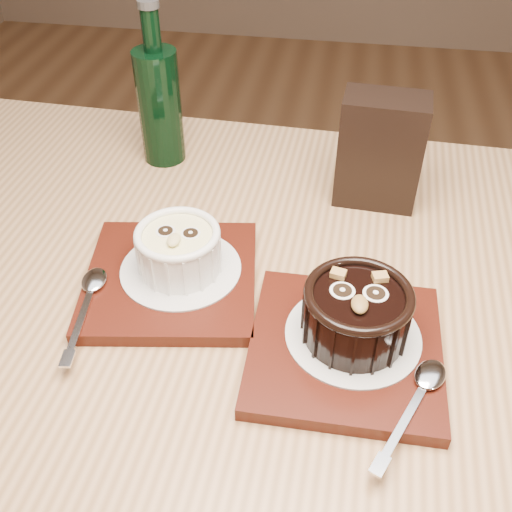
{
  "coord_description": "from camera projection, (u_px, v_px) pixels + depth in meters",
  "views": [
    {
      "loc": [
        -0.03,
        -0.65,
        1.2
      ],
      "look_at": [
        -0.1,
        -0.21,
        0.81
      ],
      "focal_mm": 42.0,
      "sensor_mm": 36.0,
      "label": 1
    }
  ],
  "objects": [
    {
      "name": "tray_left",
      "position": [
        171.0,
        279.0,
        0.64
      ],
      "size": [
        0.21,
        0.21,
        0.01
      ],
      "primitive_type": "cube",
      "rotation": [
        0.0,
        0.0,
        0.16
      ],
      "color": "#43140B",
      "rests_on": "table"
    },
    {
      "name": "spoon_right",
      "position": [
        415.0,
        402.0,
        0.51
      ],
      "size": [
        0.08,
        0.13,
        0.01
      ],
      "primitive_type": null,
      "rotation": [
        0.0,
        0.0,
        -0.43
      ],
      "color": "white",
      "rests_on": "tray_right"
    },
    {
      "name": "doily_right",
      "position": [
        353.0,
        335.0,
        0.57
      ],
      "size": [
        0.13,
        0.13,
        0.0
      ],
      "primitive_type": "cylinder",
      "color": "silver",
      "rests_on": "tray_right"
    },
    {
      "name": "doily_left",
      "position": [
        181.0,
        268.0,
        0.64
      ],
      "size": [
        0.13,
        0.13,
        0.0
      ],
      "primitive_type": "cylinder",
      "color": "silver",
      "rests_on": "tray_left"
    },
    {
      "name": "green_bottle",
      "position": [
        159.0,
        102.0,
        0.79
      ],
      "size": [
        0.06,
        0.06,
        0.22
      ],
      "color": "black",
      "rests_on": "table"
    },
    {
      "name": "ground",
      "position": [
        320.0,
        488.0,
        1.26
      ],
      "size": [
        5.0,
        5.0,
        0.0
      ],
      "primitive_type": "plane",
      "color": "brown",
      "rests_on": "ground"
    },
    {
      "name": "tray_right",
      "position": [
        345.0,
        349.0,
        0.57
      ],
      "size": [
        0.18,
        0.18,
        0.01
      ],
      "primitive_type": "cube",
      "rotation": [
        0.0,
        0.0,
        0.01
      ],
      "color": "#43140B",
      "rests_on": "table"
    },
    {
      "name": "condiment_stand",
      "position": [
        380.0,
        151.0,
        0.73
      ],
      "size": [
        0.1,
        0.07,
        0.14
      ],
      "primitive_type": "cube",
      "rotation": [
        0.0,
        0.0,
        -0.06
      ],
      "color": "black",
      "rests_on": "table"
    },
    {
      "name": "ramekin_dark",
      "position": [
        357.0,
        311.0,
        0.55
      ],
      "size": [
        0.1,
        0.1,
        0.06
      ],
      "rotation": [
        0.0,
        0.0,
        0.05
      ],
      "color": "black",
      "rests_on": "doily_right"
    },
    {
      "name": "ramekin_white",
      "position": [
        179.0,
        248.0,
        0.63
      ],
      "size": [
        0.09,
        0.09,
        0.05
      ],
      "rotation": [
        0.0,
        0.0,
        0.02
      ],
      "color": "white",
      "rests_on": "doily_left"
    },
    {
      "name": "spoon_left",
      "position": [
        86.0,
        303.0,
        0.6
      ],
      "size": [
        0.04,
        0.14,
        0.01
      ],
      "primitive_type": null,
      "rotation": [
        0.0,
        0.0,
        0.14
      ],
      "color": "white",
      "rests_on": "tray_left"
    },
    {
      "name": "table",
      "position": [
        255.0,
        373.0,
        0.67
      ],
      "size": [
        1.23,
        0.84,
        0.75
      ],
      "rotation": [
        0.0,
        0.0,
        -0.04
      ],
      "color": "olive",
      "rests_on": "ground"
    }
  ]
}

